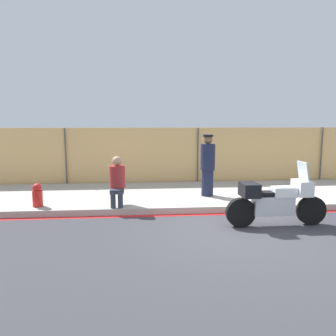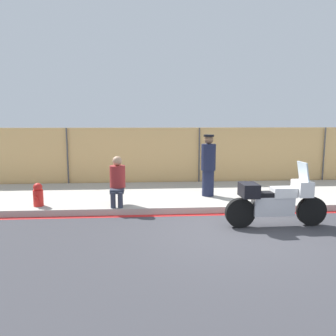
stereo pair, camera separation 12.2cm
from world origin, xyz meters
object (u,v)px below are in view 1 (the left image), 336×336
(officer_standing, at_px, (208,165))
(person_seated_on_curb, at_px, (117,178))
(motorcycle, at_px, (276,201))
(fire_hydrant, at_px, (37,195))

(officer_standing, relative_size, person_seated_on_curb, 1.41)
(motorcycle, distance_m, officer_standing, 2.66)
(motorcycle, relative_size, officer_standing, 1.29)
(motorcycle, relative_size, person_seated_on_curb, 1.82)
(officer_standing, distance_m, fire_hydrant, 4.69)
(officer_standing, distance_m, person_seated_on_curb, 2.69)
(officer_standing, xyz_separation_m, person_seated_on_curb, (-2.55, -0.84, -0.21))
(fire_hydrant, bearing_deg, motorcycle, -15.28)
(person_seated_on_curb, bearing_deg, fire_hydrant, -179.75)
(officer_standing, bearing_deg, motorcycle, -66.13)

